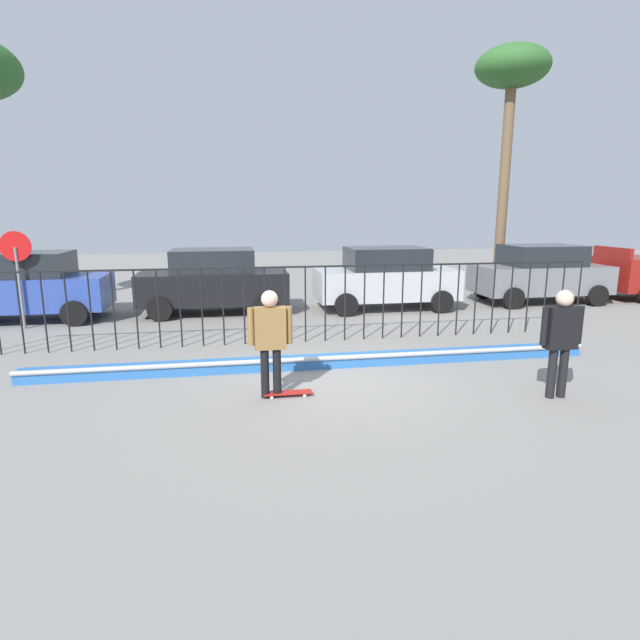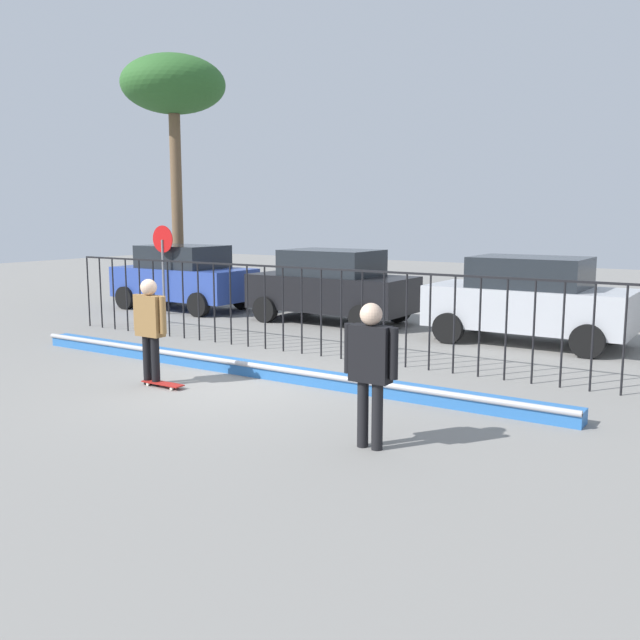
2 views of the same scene
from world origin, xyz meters
name	(u,v)px [view 2 (image 2 of 2)]	position (x,y,z in m)	size (l,w,h in m)	color
ground_plane	(230,385)	(0.00, 0.00, 0.00)	(60.00, 60.00, 0.00)	gray
bowl_coping_ledge	(258,369)	(0.00, 0.77, 0.12)	(11.00, 0.40, 0.27)	#2D6BB7
perimeter_fence	(321,302)	(0.00, 2.80, 1.09)	(14.04, 0.04, 1.77)	black
skateboarder	(150,322)	(-1.08, -0.71, 1.06)	(0.71, 0.27, 1.77)	black
skateboard	(163,384)	(-0.81, -0.73, 0.06)	(0.80, 0.20, 0.07)	#A51E19
camera_operator	(371,362)	(3.50, -1.52, 1.07)	(0.72, 0.27, 1.78)	black
parked_car_blue	(183,277)	(-7.25, 6.45, 0.97)	(4.30, 2.12, 1.90)	#2D479E
parked_car_black	(332,285)	(-2.18, 6.68, 0.97)	(4.30, 2.12, 1.90)	black
parked_car_silver	(529,299)	(3.04, 6.46, 0.97)	(4.30, 2.12, 1.90)	#B7BABF
stop_sign	(163,257)	(-6.99, 5.41, 1.62)	(0.76, 0.07, 2.50)	slate
palm_tree_short	(173,89)	(-8.89, 7.95, 6.71)	(3.28, 3.28, 7.77)	brown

